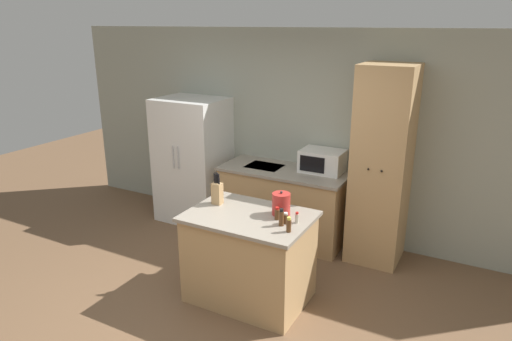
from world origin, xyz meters
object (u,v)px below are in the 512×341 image
at_px(spice_bottle_green_herb, 286,218).
at_px(microwave, 322,161).
at_px(spice_bottle_amber_oil, 297,218).
at_px(spice_bottle_pale_salt, 277,214).
at_px(knife_block, 217,193).
at_px(spice_bottle_short_red, 289,225).
at_px(fire_extinguisher, 161,195).
at_px(pantry_cabinet, 382,166).
at_px(kettle, 281,204).
at_px(spice_bottle_tall_dark, 281,218).
at_px(refrigerator, 193,160).

bearing_deg(spice_bottle_green_herb, microwave, 98.26).
bearing_deg(spice_bottle_amber_oil, spice_bottle_pale_salt, -174.91).
relative_size(microwave, knife_block, 1.56).
distance_m(spice_bottle_short_red, spice_bottle_amber_oil, 0.21).
bearing_deg(fire_extinguisher, microwave, 1.22).
height_order(pantry_cabinet, kettle, pantry_cabinet).
distance_m(pantry_cabinet, spice_bottle_pale_salt, 1.55).
distance_m(knife_block, spice_bottle_tall_dark, 0.81).
relative_size(spice_bottle_short_red, spice_bottle_green_herb, 1.31).
bearing_deg(spice_bottle_tall_dark, spice_bottle_short_red, -37.87).
relative_size(knife_block, spice_bottle_pale_salt, 2.67).
xyz_separation_m(spice_bottle_amber_oil, kettle, (-0.21, 0.11, 0.06)).
bearing_deg(spice_bottle_short_red, fire_extinguisher, 149.78).
relative_size(spice_bottle_tall_dark, fire_extinguisher, 0.41).
height_order(spice_bottle_green_herb, fire_extinguisher, spice_bottle_green_herb).
relative_size(pantry_cabinet, microwave, 4.39).
xyz_separation_m(refrigerator, kettle, (1.92, -1.23, 0.17)).
bearing_deg(spice_bottle_green_herb, refrigerator, 145.53).
bearing_deg(microwave, spice_bottle_short_red, -79.26).
height_order(pantry_cabinet, spice_bottle_pale_salt, pantry_cabinet).
distance_m(spice_bottle_pale_salt, fire_extinguisher, 3.11).
height_order(spice_bottle_tall_dark, spice_bottle_short_red, spice_bottle_tall_dark).
distance_m(refrigerator, spice_bottle_green_herb, 2.48).
relative_size(spice_bottle_pale_salt, fire_extinguisher, 0.31).
xyz_separation_m(refrigerator, spice_bottle_short_red, (2.14, -1.55, 0.12)).
height_order(microwave, spice_bottle_pale_salt, microwave).
distance_m(refrigerator, spice_bottle_pale_salt, 2.37).
bearing_deg(spice_bottle_green_herb, spice_bottle_short_red, -56.49).
height_order(spice_bottle_tall_dark, fire_extinguisher, spice_bottle_tall_dark).
height_order(pantry_cabinet, spice_bottle_green_herb, pantry_cabinet).
distance_m(knife_block, kettle, 0.68).
bearing_deg(kettle, spice_bottle_short_red, -54.78).
xyz_separation_m(pantry_cabinet, kettle, (-0.63, -1.29, -0.11)).
bearing_deg(spice_bottle_green_herb, pantry_cabinet, 70.86).
distance_m(refrigerator, microwave, 1.83).
relative_size(spice_bottle_short_red, kettle, 0.59).
height_order(refrigerator, spice_bottle_pale_salt, refrigerator).
bearing_deg(spice_bottle_short_red, spice_bottle_pale_salt, 137.20).
distance_m(pantry_cabinet, kettle, 1.44).
bearing_deg(pantry_cabinet, kettle, -116.03).
height_order(spice_bottle_short_red, fire_extinguisher, spice_bottle_short_red).
bearing_deg(fire_extinguisher, spice_bottle_short_red, -30.22).
relative_size(spice_bottle_tall_dark, kettle, 0.69).
xyz_separation_m(spice_bottle_short_red, spice_bottle_green_herb, (-0.10, 0.15, -0.02)).
bearing_deg(spice_bottle_amber_oil, refrigerator, 147.76).
bearing_deg(microwave, spice_bottle_tall_dark, -82.58).
height_order(microwave, kettle, microwave).
xyz_separation_m(pantry_cabinet, spice_bottle_amber_oil, (-0.42, -1.40, -0.17)).
bearing_deg(kettle, fire_extinguisher, 152.90).
bearing_deg(microwave, fire_extinguisher, -178.78).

